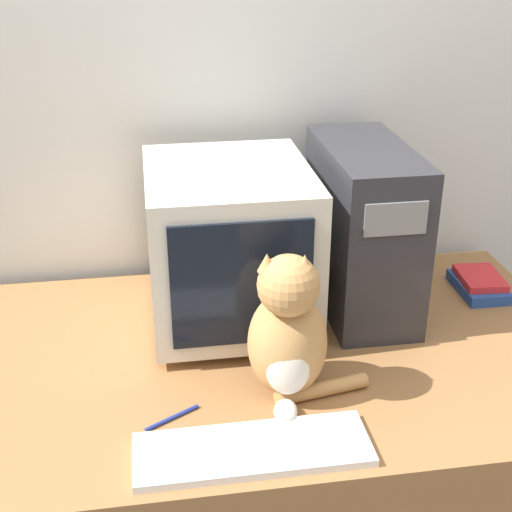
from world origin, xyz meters
TOP-DOWN VIEW (x-y plane):
  - wall_back at (0.00, 1.01)m, footprint 7.00×0.05m
  - desk at (0.00, 0.47)m, footprint 1.61×0.94m
  - crt_monitor at (-0.07, 0.65)m, footprint 0.41×0.48m
  - computer_tower at (0.29, 0.68)m, footprint 0.22×0.48m
  - keyboard at (-0.10, 0.10)m, footprint 0.48×0.16m
  - cat at (0.01, 0.29)m, footprint 0.29×0.25m
  - book_stack at (0.65, 0.68)m, footprint 0.13×0.19m
  - pen at (-0.25, 0.24)m, footprint 0.12×0.07m

SIDE VIEW (x-z plane):
  - desk at x=0.00m, z-range 0.00..0.77m
  - pen at x=-0.25m, z-range 0.77..0.78m
  - keyboard at x=-0.10m, z-range 0.77..0.79m
  - book_stack at x=0.65m, z-range 0.77..0.82m
  - cat at x=0.01m, z-range 0.75..1.11m
  - crt_monitor at x=-0.07m, z-range 0.78..1.20m
  - computer_tower at x=0.29m, z-range 0.77..1.22m
  - wall_back at x=0.00m, z-range 0.00..2.50m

